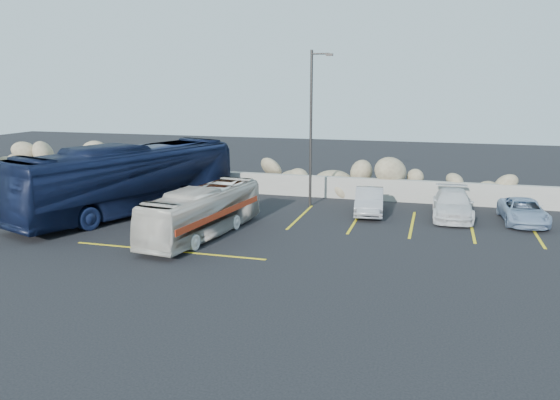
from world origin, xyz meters
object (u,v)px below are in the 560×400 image
(car_b, at_px, (369,201))
(car_d, at_px, (523,211))
(tour_coach, at_px, (128,179))
(vintage_bus, at_px, (203,212))
(lamppost, at_px, (312,124))
(car_c, at_px, (453,204))

(car_b, height_order, car_d, car_b)
(tour_coach, xyz_separation_m, car_b, (11.56, 3.13, -1.08))
(car_b, distance_m, car_d, 7.10)
(tour_coach, bearing_deg, vintage_bus, -8.79)
(vintage_bus, relative_size, car_d, 1.88)
(lamppost, distance_m, car_c, 8.02)
(vintage_bus, relative_size, car_b, 1.94)
(tour_coach, distance_m, car_b, 12.02)
(vintage_bus, bearing_deg, car_d, 31.68)
(lamppost, distance_m, car_b, 4.92)
(car_c, bearing_deg, car_d, -4.21)
(tour_coach, xyz_separation_m, car_c, (15.52, 3.43, -1.06))
(lamppost, distance_m, tour_coach, 9.66)
(vintage_bus, xyz_separation_m, tour_coach, (-5.29, 2.88, 0.67))
(vintage_bus, relative_size, tour_coach, 0.61)
(vintage_bus, xyz_separation_m, car_c, (10.23, 6.30, -0.39))
(tour_coach, xyz_separation_m, car_d, (18.65, 3.24, -1.16))
(car_c, bearing_deg, vintage_bus, -149.22)
(lamppost, xyz_separation_m, car_d, (10.26, -0.79, -3.74))
(car_b, relative_size, car_d, 0.97)
(car_b, relative_size, car_c, 0.85)
(car_b, height_order, car_c, car_c)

